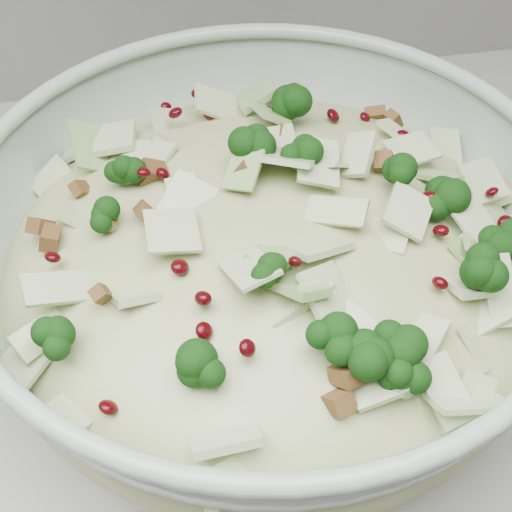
{
  "coord_description": "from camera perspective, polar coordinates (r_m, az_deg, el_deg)",
  "views": [
    {
      "loc": [
        -0.5,
        1.27,
        1.37
      ],
      "look_at": [
        -0.45,
        1.58,
        1.02
      ],
      "focal_mm": 50.0,
      "sensor_mm": 36.0,
      "label": 1
    }
  ],
  "objects": [
    {
      "name": "salad",
      "position": [
        0.49,
        0.9,
        1.16
      ],
      "size": [
        0.4,
        0.4,
        0.17
      ],
      "rotation": [
        0.0,
        0.0,
        0.04
      ],
      "color": "#B1BF82",
      "rests_on": "mixing_bowl"
    },
    {
      "name": "mixing_bowl",
      "position": [
        0.51,
        0.87,
        -0.91
      ],
      "size": [
        0.54,
        0.54,
        0.17
      ],
      "rotation": [
        0.0,
        0.0,
        0.41
      ],
      "color": "#A2B2A3",
      "rests_on": "counter"
    }
  ]
}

